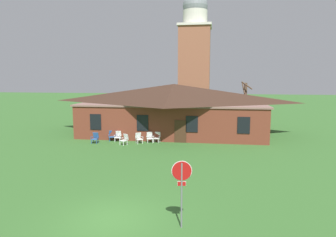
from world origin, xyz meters
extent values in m
plane|color=#336028|center=(0.00, 0.00, 0.00)|extent=(200.00, 200.00, 0.00)
cube|color=brown|center=(0.00, 20.39, 1.60)|extent=(18.40, 10.00, 3.20)
cube|color=#835E55|center=(0.00, 20.39, 3.28)|extent=(18.77, 10.20, 0.16)
pyramid|color=#382319|center=(0.00, 20.39, 4.32)|extent=(19.13, 10.40, 1.92)
cube|color=black|center=(-6.90, 15.36, 1.76)|extent=(1.10, 0.06, 1.50)
cube|color=black|center=(-2.30, 15.36, 1.76)|extent=(1.10, 0.06, 1.50)
cube|color=black|center=(2.30, 15.36, 1.76)|extent=(1.10, 0.06, 1.50)
cube|color=black|center=(6.90, 15.36, 1.76)|extent=(1.10, 0.06, 1.50)
cube|color=#422819|center=(1.25, 15.36, 1.05)|extent=(1.10, 0.06, 2.10)
cube|color=#93563D|center=(1.19, 36.80, 6.87)|extent=(4.80, 4.80, 13.75)
cube|color=silver|center=(1.19, 36.80, 13.93)|extent=(5.18, 5.18, 0.36)
cylinder|color=silver|center=(1.19, 36.80, 15.21)|extent=(3.80, 3.80, 2.20)
sphere|color=gray|center=(1.19, 36.80, 16.99)|extent=(3.88, 3.88, 3.88)
cylinder|color=slate|center=(2.98, -0.25, 1.33)|extent=(0.07, 0.07, 2.67)
cylinder|color=white|center=(2.97, -0.24, 2.34)|extent=(0.80, 0.13, 0.81)
cylinder|color=#B71414|center=(2.98, -0.26, 2.34)|extent=(0.76, 0.13, 0.76)
cube|color=#B71414|center=(2.98, -0.25, 1.82)|extent=(0.32, 0.07, 0.16)
cube|color=white|center=(2.97, -0.24, 1.82)|extent=(0.34, 0.06, 0.18)
cube|color=#2D5693|center=(-6.20, 13.70, 0.18)|extent=(0.05, 0.05, 0.36)
cube|color=#2D5693|center=(-6.66, 13.69, 0.18)|extent=(0.05, 0.05, 0.36)
cube|color=#2D5693|center=(-6.22, 14.14, 0.18)|extent=(0.05, 0.05, 0.36)
cube|color=#2D5693|center=(-6.68, 14.13, 0.18)|extent=(0.05, 0.05, 0.36)
cube|color=#2D5693|center=(-6.44, 13.92, 0.39)|extent=(0.55, 0.53, 0.05)
cube|color=#2D5693|center=(-6.45, 14.23, 0.69)|extent=(0.52, 0.20, 0.54)
cube|color=#2D5693|center=(-6.15, 13.90, 0.58)|extent=(0.07, 0.47, 0.03)
cube|color=#2D5693|center=(-6.15, 13.74, 0.47)|extent=(0.04, 0.04, 0.22)
cube|color=#2D5693|center=(-6.73, 13.89, 0.58)|extent=(0.07, 0.47, 0.03)
cube|color=#2D5693|center=(-6.72, 13.73, 0.47)|extent=(0.04, 0.04, 0.22)
cube|color=#2D5693|center=(-4.95, 15.05, 0.18)|extent=(0.07, 0.07, 0.36)
cube|color=#2D5693|center=(-5.37, 14.88, 0.18)|extent=(0.07, 0.07, 0.36)
cube|color=#2D5693|center=(-5.11, 15.46, 0.18)|extent=(0.07, 0.07, 0.36)
cube|color=#2D5693|center=(-5.54, 15.29, 0.18)|extent=(0.07, 0.07, 0.36)
cube|color=#2D5693|center=(-5.24, 15.17, 0.39)|extent=(0.70, 0.68, 0.05)
cube|color=#2D5693|center=(-5.36, 15.46, 0.69)|extent=(0.55, 0.37, 0.54)
cube|color=#2D5693|center=(-4.97, 15.26, 0.58)|extent=(0.23, 0.46, 0.03)
cube|color=#2D5693|center=(-4.90, 15.11, 0.47)|extent=(0.05, 0.05, 0.22)
cube|color=#2D5693|center=(-5.50, 15.04, 0.58)|extent=(0.23, 0.46, 0.03)
cube|color=#2D5693|center=(-5.44, 14.89, 0.47)|extent=(0.05, 0.05, 0.22)
cube|color=white|center=(-4.37, 14.81, 0.18)|extent=(0.05, 0.05, 0.36)
cube|color=white|center=(-4.83, 14.77, 0.18)|extent=(0.05, 0.05, 0.36)
cube|color=white|center=(-4.40, 15.25, 0.18)|extent=(0.05, 0.05, 0.36)
cube|color=white|center=(-4.86, 15.21, 0.18)|extent=(0.05, 0.05, 0.36)
cube|color=white|center=(-4.61, 15.01, 0.39)|extent=(0.58, 0.56, 0.05)
cube|color=white|center=(-4.64, 15.32, 0.69)|extent=(0.53, 0.23, 0.54)
cube|color=white|center=(-4.32, 15.02, 0.58)|extent=(0.10, 0.47, 0.03)
cube|color=white|center=(-4.31, 14.85, 0.47)|extent=(0.04, 0.04, 0.22)
cube|color=white|center=(-4.90, 14.97, 0.58)|extent=(0.10, 0.47, 0.03)
cube|color=white|center=(-4.89, 14.81, 0.47)|extent=(0.04, 0.04, 0.22)
cube|color=white|center=(-3.58, 13.38, 0.18)|extent=(0.07, 0.07, 0.36)
cube|color=white|center=(-3.97, 13.62, 0.18)|extent=(0.07, 0.07, 0.36)
cube|color=white|center=(-3.35, 13.76, 0.18)|extent=(0.07, 0.07, 0.36)
cube|color=white|center=(-3.74, 14.00, 0.18)|extent=(0.07, 0.07, 0.36)
cube|color=white|center=(-3.66, 13.69, 0.39)|extent=(0.73, 0.72, 0.05)
cube|color=white|center=(-3.50, 13.95, 0.69)|extent=(0.54, 0.43, 0.54)
cube|color=white|center=(-3.42, 13.52, 0.58)|extent=(0.29, 0.43, 0.03)
cube|color=white|center=(-3.50, 13.38, 0.47)|extent=(0.05, 0.05, 0.22)
cube|color=white|center=(-3.92, 13.82, 0.58)|extent=(0.29, 0.43, 0.03)
cube|color=white|center=(-4.00, 13.68, 0.47)|extent=(0.05, 0.05, 0.22)
cube|color=white|center=(-2.10, 14.43, 0.18)|extent=(0.07, 0.07, 0.36)
cube|color=white|center=(-2.49, 14.18, 0.18)|extent=(0.07, 0.07, 0.36)
cube|color=white|center=(-2.35, 14.80, 0.18)|extent=(0.07, 0.07, 0.36)
cube|color=white|center=(-2.73, 14.55, 0.18)|extent=(0.07, 0.07, 0.36)
cube|color=white|center=(-2.42, 14.49, 0.39)|extent=(0.74, 0.73, 0.05)
cube|color=white|center=(-2.59, 14.75, 0.69)|extent=(0.53, 0.44, 0.54)
cube|color=white|center=(-2.16, 14.64, 0.58)|extent=(0.31, 0.42, 0.03)
cube|color=white|center=(-2.07, 14.50, 0.47)|extent=(0.06, 0.06, 0.22)
cube|color=white|center=(-2.65, 14.32, 0.58)|extent=(0.31, 0.42, 0.03)
cube|color=white|center=(-2.56, 14.18, 0.47)|extent=(0.06, 0.06, 0.22)
cube|color=white|center=(-1.24, 14.82, 0.18)|extent=(0.06, 0.06, 0.36)
cube|color=white|center=(-1.67, 14.67, 0.18)|extent=(0.06, 0.06, 0.36)
cube|color=white|center=(-1.38, 15.24, 0.18)|extent=(0.06, 0.06, 0.36)
cube|color=white|center=(-1.81, 15.09, 0.18)|extent=(0.06, 0.06, 0.36)
cube|color=white|center=(-1.52, 14.95, 0.39)|extent=(0.68, 0.66, 0.05)
cube|color=white|center=(-1.62, 15.25, 0.69)|extent=(0.55, 0.34, 0.54)
cube|color=white|center=(-1.24, 15.03, 0.58)|extent=(0.21, 0.46, 0.03)
cube|color=white|center=(-1.19, 14.87, 0.47)|extent=(0.05, 0.05, 0.22)
cube|color=white|center=(-1.79, 14.84, 0.58)|extent=(0.21, 0.46, 0.03)
cube|color=white|center=(-1.74, 14.69, 0.47)|extent=(0.05, 0.05, 0.22)
cube|color=silver|center=(-0.72, 14.86, 0.18)|extent=(0.06, 0.06, 0.36)
cube|color=silver|center=(-1.17, 14.93, 0.18)|extent=(0.06, 0.06, 0.36)
cube|color=silver|center=(-0.65, 15.30, 0.18)|extent=(0.06, 0.06, 0.36)
cube|color=silver|center=(-1.10, 15.37, 0.18)|extent=(0.06, 0.06, 0.36)
cube|color=silver|center=(-0.91, 15.12, 0.39)|extent=(0.61, 0.59, 0.05)
cube|color=silver|center=(-0.86, 15.42, 0.69)|extent=(0.54, 0.26, 0.54)
cube|color=silver|center=(-0.63, 15.05, 0.58)|extent=(0.13, 0.47, 0.03)
cube|color=silver|center=(-0.65, 14.89, 0.47)|extent=(0.05, 0.05, 0.22)
cube|color=silver|center=(-1.20, 15.14, 0.58)|extent=(0.13, 0.47, 0.03)
cube|color=silver|center=(-1.22, 14.98, 0.47)|extent=(0.05, 0.05, 0.22)
cylinder|color=brown|center=(7.92, 24.39, 2.68)|extent=(0.36, 0.36, 5.35)
cylinder|color=brown|center=(7.99, 23.79, 5.06)|extent=(1.32, 0.31, 0.97)
cylinder|color=brown|center=(7.46, 24.26, 2.79)|extent=(0.44, 1.05, 0.77)
cylinder|color=brown|center=(7.66, 24.27, 4.76)|extent=(0.43, 0.72, 1.22)
camera|label=1|loc=(4.10, -11.40, 5.94)|focal=31.82mm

